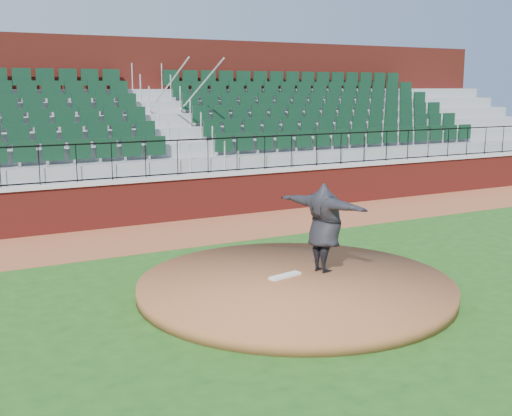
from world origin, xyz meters
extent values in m
plane|color=#1D4D16|center=(0.00, 0.00, 0.00)|extent=(90.00, 90.00, 0.00)
cube|color=brown|center=(0.00, 5.40, 0.01)|extent=(34.00, 3.20, 0.01)
cube|color=maroon|center=(0.00, 7.00, 0.60)|extent=(34.00, 0.35, 1.20)
cube|color=#B7B7B7|center=(0.00, 7.00, 1.25)|extent=(34.00, 0.45, 0.10)
cube|color=maroon|center=(0.00, 12.52, 2.75)|extent=(34.00, 0.50, 5.50)
cylinder|color=brown|center=(-0.16, -0.32, 0.12)|extent=(5.86, 5.86, 0.25)
cube|color=silver|center=(-0.22, -0.05, 0.27)|extent=(0.71, 0.30, 0.05)
imported|color=black|center=(0.64, -0.08, 1.12)|extent=(1.09, 2.21, 1.74)
camera|label=1|loc=(-6.36, -10.09, 3.79)|focal=45.38mm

